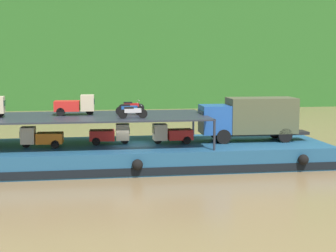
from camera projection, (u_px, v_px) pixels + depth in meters
ground_plane at (132, 165)px, 35.42m from camera, size 400.00×400.00×0.00m
cargo_barge at (132, 155)px, 35.30m from camera, size 27.00×8.20×1.50m
covered_lorry at (251, 117)px, 36.36m from camera, size 7.89×2.41×3.10m
cargo_rack at (76, 117)px, 34.41m from camera, size 17.80×6.85×2.00m
mini_truck_lower_aft at (41, 137)px, 33.69m from camera, size 2.79×1.29×1.38m
mini_truck_lower_mid at (110, 134)px, 35.08m from camera, size 2.79×1.28×1.38m
mini_truck_lower_fore at (172, 134)px, 35.31m from camera, size 2.77×1.24×1.38m
mini_truck_upper_mid at (75, 105)px, 35.04m from camera, size 2.78×1.26×1.38m
motorcycle_upper_port at (132, 112)px, 32.89m from camera, size 1.90×0.55×0.87m
motorcycle_upper_centre at (129, 109)px, 34.89m from camera, size 1.90×0.55×0.87m
motorcycle_upper_stbd at (131, 106)px, 36.95m from camera, size 1.90×0.55×0.87m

